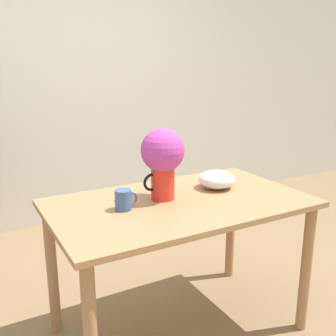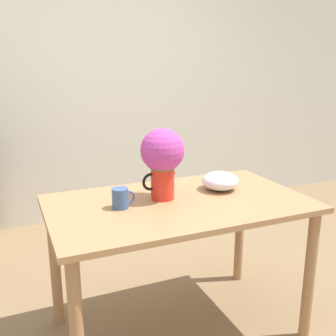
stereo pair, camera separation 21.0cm
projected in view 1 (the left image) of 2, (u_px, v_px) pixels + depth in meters
The scene contains 6 objects.
ground_plane at pixel (175, 324), 2.34m from camera, with size 12.00×12.00×0.00m, color #7F6647.
wall_back at pixel (72, 86), 3.62m from camera, with size 8.00×0.05×2.60m.
table at pixel (180, 220), 2.13m from camera, with size 1.37×0.80×0.79m.
flower_vase at pixel (163, 157), 2.07m from camera, with size 0.23×0.23×0.39m.
coffee_mug at pixel (124, 200), 1.96m from camera, with size 0.12×0.08×0.10m.
white_bowl at pixel (217, 179), 2.30m from camera, with size 0.21×0.21×0.10m.
Camera 1 is at (-1.02, -1.75, 1.50)m, focal length 42.00 mm.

